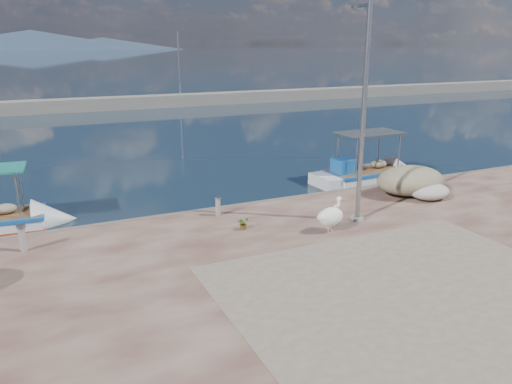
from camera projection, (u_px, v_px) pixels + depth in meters
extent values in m
plane|color=#162635|center=(311.00, 269.00, 14.46)|extent=(1400.00, 1400.00, 0.00)
cube|color=#49251F|center=(479.00, 384.00, 9.17)|extent=(44.00, 22.00, 0.50)
cube|color=gray|center=(411.00, 291.00, 12.11)|extent=(9.00, 7.00, 0.01)
cube|color=gray|center=(102.00, 104.00, 49.08)|extent=(120.00, 2.20, 1.20)
cylinder|color=gray|center=(179.00, 67.00, 51.34)|extent=(0.16, 0.16, 7.00)
cone|color=#28384C|center=(31.00, 40.00, 580.72)|extent=(280.00, 280.00, 22.00)
cone|color=#28384C|center=(102.00, 43.00, 614.08)|extent=(200.00, 200.00, 14.00)
cube|color=white|center=(367.00, 179.00, 23.75)|extent=(5.71, 2.08, 0.92)
cube|color=#1856A0|center=(367.00, 171.00, 23.63)|extent=(4.14, 2.07, 0.14)
cube|color=#B42916|center=(366.00, 180.00, 23.76)|extent=(4.14, 2.05, 0.12)
cube|color=#1856A0|center=(343.00, 166.00, 22.90)|extent=(0.91, 0.91, 0.68)
cube|color=#272D33|center=(370.00, 133.00, 23.12)|extent=(3.17, 1.88, 0.08)
cylinder|color=tan|center=(328.00, 228.00, 15.84)|extent=(0.04, 0.04, 0.29)
cylinder|color=tan|center=(332.00, 227.00, 15.91)|extent=(0.04, 0.04, 0.29)
ellipsoid|color=white|center=(331.00, 217.00, 15.77)|extent=(0.91, 0.62, 0.62)
cylinder|color=white|center=(338.00, 206.00, 15.81)|extent=(0.21, 0.13, 0.53)
sphere|color=white|center=(339.00, 199.00, 15.77)|extent=(0.17, 0.17, 0.17)
cone|color=#D16651|center=(344.00, 199.00, 15.88)|extent=(0.42, 0.14, 0.13)
cylinder|color=gray|center=(363.00, 117.00, 16.02)|extent=(0.16, 0.16, 7.00)
cylinder|color=gray|center=(357.00, 218.00, 17.00)|extent=(0.44, 0.44, 0.10)
cube|color=gray|center=(357.00, 8.00, 15.63)|extent=(0.35, 0.18, 0.12)
cylinder|color=gray|center=(218.00, 207.00, 17.34)|extent=(0.17, 0.17, 0.66)
cylinder|color=gray|center=(218.00, 198.00, 17.25)|extent=(0.22, 0.22, 0.06)
cylinder|color=gray|center=(23.00, 239.00, 14.34)|extent=(0.19, 0.19, 0.75)
cylinder|color=gray|center=(21.00, 227.00, 14.24)|extent=(0.26, 0.26, 0.06)
imported|color=#33722D|center=(243.00, 223.00, 16.09)|extent=(0.47, 0.44, 0.41)
ellipsoid|color=tan|center=(410.00, 180.00, 19.76)|extent=(2.89, 2.06, 1.14)
ellipsoid|color=beige|center=(430.00, 192.00, 19.18)|extent=(1.64, 1.23, 0.61)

